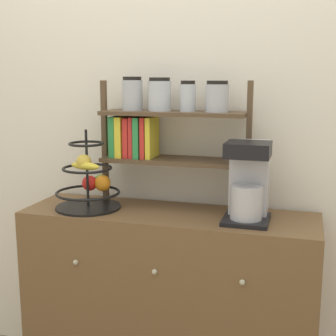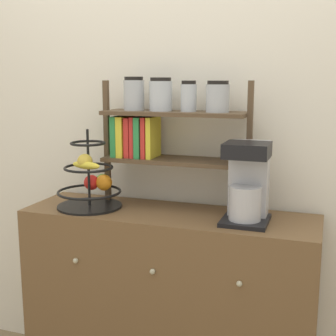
% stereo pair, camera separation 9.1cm
% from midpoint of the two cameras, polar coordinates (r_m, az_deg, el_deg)
% --- Properties ---
extents(wall_back, '(7.00, 0.05, 2.60)m').
position_cam_midpoint_polar(wall_back, '(2.27, 0.63, 5.78)').
color(wall_back, silver).
rests_on(wall_back, ground_plane).
extents(sideboard, '(1.33, 0.41, 0.91)m').
position_cam_midpoint_polar(sideboard, '(2.28, -1.15, -16.47)').
color(sideboard, brown).
rests_on(sideboard, ground_plane).
extents(coffee_maker, '(0.19, 0.22, 0.34)m').
position_cam_midpoint_polar(coffee_maker, '(1.99, 8.44, -1.67)').
color(coffee_maker, black).
rests_on(coffee_maker, sideboard).
extents(fruit_stand, '(0.30, 0.30, 0.37)m').
position_cam_midpoint_polar(fruit_stand, '(2.20, -10.66, -1.80)').
color(fruit_stand, black).
rests_on(fruit_stand, sideboard).
extents(shelf_hutch, '(0.71, 0.20, 0.60)m').
position_cam_midpoint_polar(shelf_hutch, '(2.16, -2.20, 5.42)').
color(shelf_hutch, brown).
rests_on(shelf_hutch, sideboard).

